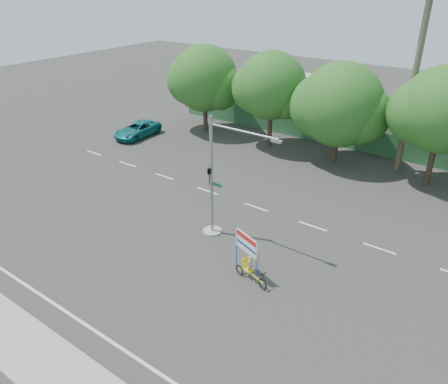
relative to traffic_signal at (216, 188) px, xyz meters
The scene contains 11 objects.
ground 5.40m from the traffic_signal, 61.13° to the right, with size 120.00×120.00×0.00m, color #33302D.
fence 17.76m from the traffic_signal, 82.85° to the left, with size 38.00×0.08×2.00m, color #336B3D.
building_left 23.38m from the traffic_signal, 109.52° to the left, with size 12.00×8.00×4.00m, color #BDB496.
tree_far_left 18.45m from the traffic_signal, 130.22° to the left, with size 7.14×6.00×7.96m.
tree_left 14.99m from the traffic_signal, 109.08° to the left, with size 6.66×5.60×8.07m.
tree_center 14.15m from the traffic_signal, 85.33° to the left, with size 7.62×6.40×7.85m.
tree_right 16.38m from the traffic_signal, 59.83° to the left, with size 6.90×5.80×8.36m.
palm_short 17.56m from the traffic_signal, 69.84° to the left, with size 3.73×3.79×14.45m.
traffic_signal is the anchor object (origin of this frame).
trike_billboard 4.77m from the traffic_signal, 31.51° to the right, with size 2.37×1.08×2.46m.
pickup_truck 18.36m from the traffic_signal, 150.27° to the left, with size 2.20×4.76×1.32m, color #0F6F6F.
Camera 1 is at (10.81, -13.15, 13.60)m, focal length 35.00 mm.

